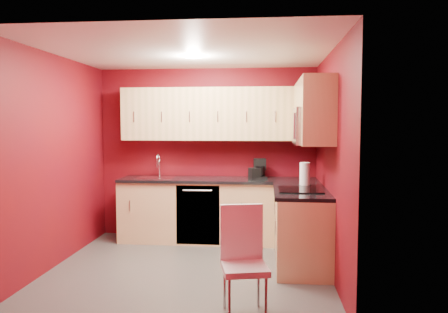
% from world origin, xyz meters
% --- Properties ---
extents(floor, '(3.20, 3.20, 0.00)m').
position_xyz_m(floor, '(0.00, 0.00, 0.00)').
color(floor, '#43413E').
rests_on(floor, ground).
extents(ceiling, '(3.20, 3.20, 0.00)m').
position_xyz_m(ceiling, '(0.00, 0.00, 2.50)').
color(ceiling, white).
rests_on(ceiling, wall_back).
extents(wall_back, '(3.20, 0.00, 3.20)m').
position_xyz_m(wall_back, '(0.00, 1.50, 1.25)').
color(wall_back, '#64090D').
rests_on(wall_back, floor).
extents(wall_front, '(3.20, 0.00, 3.20)m').
position_xyz_m(wall_front, '(0.00, -1.50, 1.25)').
color(wall_front, '#64090D').
rests_on(wall_front, floor).
extents(wall_left, '(0.00, 3.00, 3.00)m').
position_xyz_m(wall_left, '(-1.60, 0.00, 1.25)').
color(wall_left, '#64090D').
rests_on(wall_left, floor).
extents(wall_right, '(0.00, 3.00, 3.00)m').
position_xyz_m(wall_right, '(1.60, 0.00, 1.25)').
color(wall_right, '#64090D').
rests_on(wall_right, floor).
extents(base_cabinets_back, '(2.80, 0.60, 0.87)m').
position_xyz_m(base_cabinets_back, '(0.20, 1.20, 0.43)').
color(base_cabinets_back, '#E6C183').
rests_on(base_cabinets_back, floor).
extents(base_cabinets_right, '(0.60, 1.30, 0.87)m').
position_xyz_m(base_cabinets_right, '(1.30, 0.25, 0.43)').
color(base_cabinets_right, '#E6C183').
rests_on(base_cabinets_right, floor).
extents(countertop_back, '(2.80, 0.63, 0.04)m').
position_xyz_m(countertop_back, '(0.20, 1.19, 0.89)').
color(countertop_back, black).
rests_on(countertop_back, base_cabinets_back).
extents(countertop_right, '(0.63, 1.27, 0.04)m').
position_xyz_m(countertop_right, '(1.29, 0.23, 0.89)').
color(countertop_right, black).
rests_on(countertop_right, base_cabinets_right).
extents(upper_cabinets_back, '(2.80, 0.35, 0.75)m').
position_xyz_m(upper_cabinets_back, '(0.20, 1.32, 1.83)').
color(upper_cabinets_back, '#E1BB7F').
rests_on(upper_cabinets_back, wall_back).
extents(upper_cabinets_right, '(0.35, 1.55, 0.75)m').
position_xyz_m(upper_cabinets_right, '(1.42, 0.44, 1.89)').
color(upper_cabinets_right, '#E1BB7F').
rests_on(upper_cabinets_right, wall_right).
extents(microwave, '(0.42, 0.76, 0.42)m').
position_xyz_m(microwave, '(1.39, 0.20, 1.66)').
color(microwave, silver).
rests_on(microwave, upper_cabinets_right).
extents(cooktop, '(0.50, 0.55, 0.01)m').
position_xyz_m(cooktop, '(1.28, 0.20, 0.92)').
color(cooktop, black).
rests_on(cooktop, countertop_right).
extents(sink, '(0.52, 0.42, 0.35)m').
position_xyz_m(sink, '(-0.70, 1.20, 0.94)').
color(sink, silver).
rests_on(sink, countertop_back).
extents(dishwasher_front, '(0.60, 0.02, 0.82)m').
position_xyz_m(dishwasher_front, '(-0.05, 0.91, 0.43)').
color(dishwasher_front, black).
rests_on(dishwasher_front, base_cabinets_back).
extents(downlight, '(0.20, 0.20, 0.01)m').
position_xyz_m(downlight, '(0.00, 0.30, 2.48)').
color(downlight, white).
rests_on(downlight, ceiling).
extents(coffee_maker, '(0.21, 0.25, 0.28)m').
position_xyz_m(coffee_maker, '(0.80, 1.26, 1.05)').
color(coffee_maker, black).
rests_on(coffee_maker, countertop_back).
extents(napkin_holder, '(0.19, 0.19, 0.15)m').
position_xyz_m(napkin_holder, '(0.72, 1.21, 0.99)').
color(napkin_holder, black).
rests_on(napkin_holder, countertop_back).
extents(paper_towel, '(0.21, 0.21, 0.29)m').
position_xyz_m(paper_towel, '(1.36, 0.55, 1.06)').
color(paper_towel, white).
rests_on(paper_towel, countertop_right).
extents(dining_chair, '(0.46, 0.48, 0.96)m').
position_xyz_m(dining_chair, '(0.70, -1.20, 0.48)').
color(dining_chair, silver).
rests_on(dining_chair, floor).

